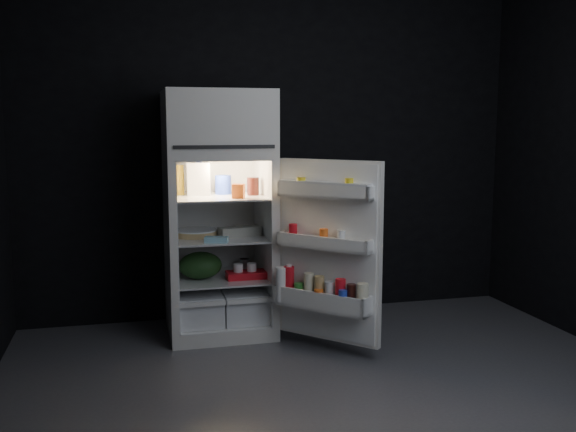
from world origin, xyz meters
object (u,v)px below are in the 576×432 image
object	(u,v)px
fridge_door	(326,255)
yogurt_tray	(246,275)
milk_jug	(199,179)
refrigerator	(218,205)
egg_carton	(240,232)

from	to	relation	value
fridge_door	yogurt_tray	world-z (taller)	fridge_door
yogurt_tray	milk_jug	bearing A→B (deg)	149.80
yogurt_tray	fridge_door	bearing A→B (deg)	-48.70
refrigerator	yogurt_tray	bearing A→B (deg)	-38.10
fridge_door	yogurt_tray	xyz separation A→B (m)	(-0.45, 0.51, -0.23)
refrigerator	egg_carton	distance (m)	0.25
refrigerator	egg_carton	xyz separation A→B (m)	(0.15, -0.07, -0.19)
fridge_door	milk_jug	distance (m)	1.13
fridge_door	egg_carton	xyz separation A→B (m)	(-0.48, 0.58, 0.08)
milk_jug	egg_carton	xyz separation A→B (m)	(0.28, -0.11, -0.38)
fridge_door	milk_jug	xyz separation A→B (m)	(-0.76, 0.69, 0.47)
refrigerator	milk_jug	distance (m)	0.23
egg_carton	yogurt_tray	world-z (taller)	egg_carton
refrigerator	yogurt_tray	xyz separation A→B (m)	(0.18, -0.14, -0.50)
refrigerator	milk_jug	xyz separation A→B (m)	(-0.13, 0.04, 0.19)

